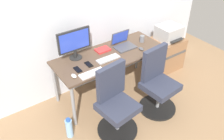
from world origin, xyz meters
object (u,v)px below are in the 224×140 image
object	(u,v)px
printer	(169,33)
desktop_monitor	(74,42)
office_chair_left	(115,104)
water_bottle_on_floor	(69,128)
side_cabinet	(166,53)
coffee_mug	(115,41)
office_chair_right	(157,83)
open_laptop	(123,43)

from	to	relation	value
printer	desktop_monitor	xyz separation A→B (m)	(-1.67, 0.17, 0.26)
office_chair_left	water_bottle_on_floor	xyz separation A→B (m)	(-0.57, 0.21, -0.28)
office_chair_left	water_bottle_on_floor	bearing A→B (deg)	159.69
side_cabinet	desktop_monitor	size ratio (longest dim) A/B	1.20
side_cabinet	coffee_mug	size ratio (longest dim) A/B	6.27
office_chair_right	water_bottle_on_floor	bearing A→B (deg)	170.73
office_chair_left	desktop_monitor	bearing A→B (deg)	96.33
office_chair_left	desktop_monitor	distance (m)	1.00
desktop_monitor	printer	bearing A→B (deg)	-5.94
office_chair_left	water_bottle_on_floor	size ratio (longest dim) A/B	3.03
office_chair_right	water_bottle_on_floor	xyz separation A→B (m)	(-1.30, 0.21, -0.28)
side_cabinet	coffee_mug	xyz separation A→B (m)	(-0.98, 0.20, 0.47)
office_chair_left	desktop_monitor	xyz separation A→B (m)	(-0.09, 0.84, 0.54)
printer	open_laptop	bearing A→B (deg)	176.49
water_bottle_on_floor	printer	bearing A→B (deg)	11.85
side_cabinet	coffee_mug	bearing A→B (deg)	168.14
office_chair_right	printer	xyz separation A→B (m)	(0.85, 0.66, 0.27)
side_cabinet	printer	size ratio (longest dim) A/B	1.44
office_chair_right	open_laptop	size ratio (longest dim) A/B	3.03
desktop_monitor	coffee_mug	bearing A→B (deg)	2.64
office_chair_left	office_chair_right	xyz separation A→B (m)	(0.73, 0.00, 0.00)
printer	desktop_monitor	size ratio (longest dim) A/B	0.83
office_chair_left	desktop_monitor	world-z (taller)	desktop_monitor
office_chair_right	office_chair_left	bearing A→B (deg)	-179.98
water_bottle_on_floor	coffee_mug	distance (m)	1.48
side_cabinet	open_laptop	world-z (taller)	open_laptop
side_cabinet	open_laptop	size ratio (longest dim) A/B	1.86
open_laptop	coffee_mug	bearing A→B (deg)	108.02
open_laptop	coffee_mug	world-z (taller)	open_laptop
office_chair_right	printer	world-z (taller)	office_chair_right
office_chair_right	water_bottle_on_floor	world-z (taller)	office_chair_right
desktop_monitor	open_laptop	world-z (taller)	desktop_monitor
office_chair_right	desktop_monitor	bearing A→B (deg)	134.38
office_chair_left	open_laptop	world-z (taller)	office_chair_left
printer	coffee_mug	world-z (taller)	printer
office_chair_right	desktop_monitor	size ratio (longest dim) A/B	1.96
printer	desktop_monitor	bearing A→B (deg)	174.06
desktop_monitor	coffee_mug	distance (m)	0.72
printer	open_laptop	distance (m)	0.93
coffee_mug	water_bottle_on_floor	bearing A→B (deg)	-150.79
printer	side_cabinet	bearing A→B (deg)	90.00
office_chair_right	side_cabinet	world-z (taller)	office_chair_right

